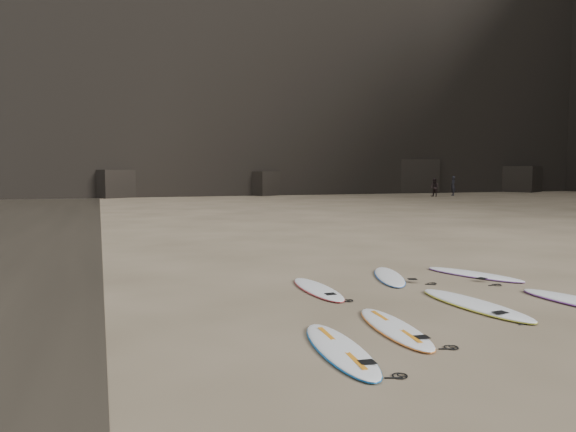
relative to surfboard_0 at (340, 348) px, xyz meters
name	(u,v)px	position (x,y,z in m)	size (l,w,h in m)	color
ground	(517,310)	(3.95, 1.13, -0.05)	(240.00, 240.00, 0.00)	#897559
headland	(388,2)	(27.79, 49.91, 20.98)	(170.00, 101.00, 63.47)	black
surfboard_0	(340,348)	(0.00, 0.00, 0.00)	(0.61, 2.53, 0.09)	white
surfboard_1	(394,327)	(1.23, 0.69, 0.00)	(0.59, 2.45, 0.09)	white
surfboard_2	(475,304)	(3.37, 1.55, 0.00)	(0.67, 2.80, 0.10)	white
surfboard_5	(318,289)	(1.15, 3.72, 0.00)	(0.58, 2.41, 0.09)	white
surfboard_6	(389,276)	(3.22, 4.46, 0.00)	(0.58, 2.40, 0.09)	white
surfboard_7	(474,274)	(5.24, 4.06, 0.00)	(0.60, 2.48, 0.09)	white
person_a	(453,186)	(29.31, 39.28, 0.89)	(0.68, 0.45, 1.87)	black
person_b	(435,187)	(26.40, 37.99, 0.80)	(0.83, 0.64, 1.70)	black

